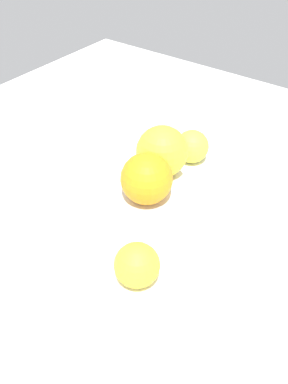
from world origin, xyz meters
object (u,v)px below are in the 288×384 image
fruit_bowl (144,195)px  orange_in_bowl_1 (162,151)px  orange_loose_1 (192,146)px  orange_in_bowl_0 (147,179)px  orange_loose_0 (137,265)px

fruit_bowl → orange_in_bowl_1: bearing=80.3°
fruit_bowl → orange_loose_1: bearing=92.0°
orange_in_bowl_0 → orange_loose_0: bearing=-60.0°
orange_in_bowl_0 → orange_loose_1: orange_in_bowl_0 is taller
orange_loose_0 → orange_loose_1: 29.87cm
orange_loose_1 → orange_loose_0: bearing=-72.5°
orange_in_bowl_0 → orange_loose_0: 12.82cm
orange_loose_0 → orange_loose_1: size_ratio=1.01×
orange_loose_1 → orange_in_bowl_1: bearing=-84.1°
orange_loose_0 → orange_loose_1: (-8.98, 28.49, -0.03)cm
orange_loose_0 → orange_loose_1: same height
orange_loose_0 → orange_in_bowl_1: bearing=114.8°
orange_loose_0 → fruit_bowl: bearing=123.0°
orange_in_bowl_0 → orange_in_bowl_1: bearing=106.2°
fruit_bowl → orange_loose_1: (-0.54, 15.49, 0.85)cm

